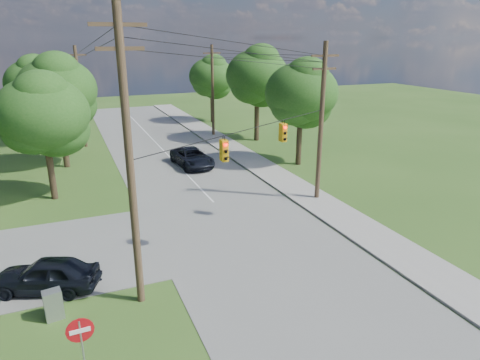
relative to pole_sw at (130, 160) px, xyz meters
name	(u,v)px	position (x,y,z in m)	size (l,w,h in m)	color
ground	(244,282)	(4.60, -0.40, -6.23)	(140.00, 140.00, 0.00)	#2F521B
main_road	(242,232)	(6.60, 4.60, -6.21)	(10.00, 100.00, 0.03)	gray
sidewalk_east	(339,214)	(13.30, 4.60, -6.17)	(2.60, 100.00, 0.12)	#999690
pole_sw	(130,160)	(0.00, 0.00, 0.00)	(2.00, 0.32, 12.00)	brown
pole_ne	(321,121)	(13.50, 7.60, -0.76)	(2.00, 0.32, 10.50)	brown
pole_north_e	(213,90)	(13.50, 29.60, -1.10)	(2.00, 0.32, 10.00)	brown
pole_north_w	(80,96)	(-0.40, 29.60, -1.10)	(2.00, 0.32, 10.00)	brown
power_lines	(196,63)	(6.10, 11.14, 2.93)	(13.93, 29.62, 4.93)	black
traffic_signals	(256,140)	(7.15, 4.03, -0.73)	(4.91, 3.27, 1.05)	#E2A20D
tree_w_near	(43,114)	(-3.40, 14.60, -0.30)	(6.00, 6.00, 8.40)	#3E2F1F
tree_w_mid	(57,90)	(-2.40, 22.60, 0.35)	(6.40, 6.40, 9.22)	#3E2F1F
tree_w_far	(36,84)	(-4.40, 32.60, 0.02)	(6.00, 6.00, 8.73)	#3E2F1F
tree_e_near	(301,93)	(16.60, 15.60, 0.02)	(6.20, 6.20, 8.81)	#3E2F1F
tree_e_mid	(257,76)	(17.10, 25.60, 0.68)	(6.60, 6.60, 9.64)	#3E2F1F
tree_e_far	(211,76)	(16.10, 37.60, -0.31)	(5.80, 5.80, 8.32)	#3E2F1F
car_cross_dark	(46,275)	(-3.68, 2.30, -5.43)	(1.81, 4.50, 1.53)	black
car_main_north	(192,157)	(7.74, 18.62, -5.43)	(2.54, 5.52, 1.53)	black
control_cabinet	(53,305)	(-3.41, 0.06, -5.61)	(0.69, 0.50, 1.24)	#949699
do_not_enter_sign	(81,338)	(-2.45, -4.13, -4.38)	(0.85, 0.09, 2.56)	#949699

